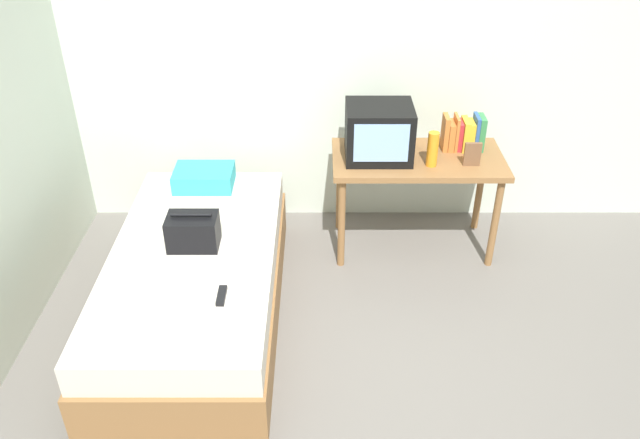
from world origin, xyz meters
name	(u,v)px	position (x,y,z in m)	size (l,w,h in m)	color
ground_plane	(352,403)	(0.00, 0.00, 0.00)	(8.00, 8.00, 0.00)	slate
wall_back	(346,50)	(0.00, 2.00, 1.30)	(5.20, 0.10, 2.60)	silver
bed	(198,283)	(-0.93, 0.73, 0.24)	(1.00, 2.00, 0.50)	olive
desk	(418,169)	(0.49, 1.50, 0.63)	(1.16, 0.60, 0.72)	olive
tv	(380,132)	(0.22, 1.51, 0.90)	(0.44, 0.39, 0.36)	black
water_bottle	(433,149)	(0.56, 1.38, 0.84)	(0.07, 0.07, 0.23)	orange
book_row	(464,134)	(0.81, 1.63, 0.84)	(0.28, 0.16, 0.24)	#CC7233
picture_frame	(473,154)	(0.83, 1.38, 0.81)	(0.11, 0.02, 0.16)	brown
pillow	(205,178)	(-0.98, 1.51, 0.56)	(0.40, 0.29, 0.13)	#33A8B7
handbag	(194,231)	(-0.93, 0.78, 0.60)	(0.30, 0.20, 0.23)	black
magazine	(148,288)	(-1.12, 0.36, 0.50)	(0.21, 0.29, 0.01)	white
remote_dark	(222,296)	(-0.70, 0.29, 0.51)	(0.04, 0.16, 0.02)	black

